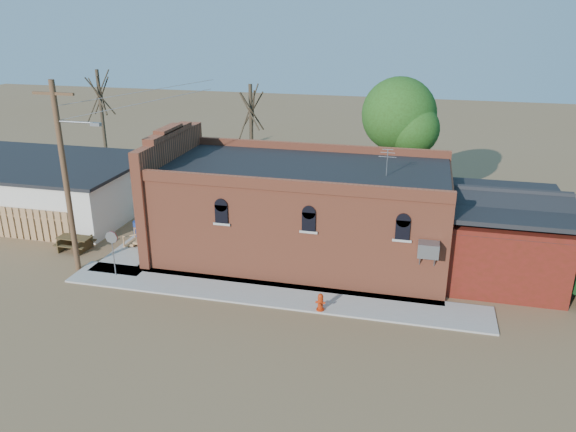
% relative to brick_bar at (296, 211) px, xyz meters
% --- Properties ---
extents(ground, '(120.00, 120.00, 0.00)m').
position_rel_brick_bar_xyz_m(ground, '(-1.64, -5.49, -2.34)').
color(ground, brown).
rests_on(ground, ground).
extents(sidewalk_south, '(19.00, 2.20, 0.08)m').
position_rel_brick_bar_xyz_m(sidewalk_south, '(-0.14, -4.59, -2.30)').
color(sidewalk_south, '#9E9991').
rests_on(sidewalk_south, ground).
extents(sidewalk_west, '(2.60, 10.00, 0.08)m').
position_rel_brick_bar_xyz_m(sidewalk_west, '(-7.94, 0.51, -2.30)').
color(sidewalk_west, '#9E9991').
rests_on(sidewalk_west, ground).
extents(brick_bar, '(16.40, 7.97, 6.30)m').
position_rel_brick_bar_xyz_m(brick_bar, '(0.00, 0.00, 0.00)').
color(brick_bar, '#B05235').
rests_on(brick_bar, ground).
extents(red_shed, '(5.40, 6.40, 4.30)m').
position_rel_brick_bar_xyz_m(red_shed, '(9.86, 0.01, -0.07)').
color(red_shed, '#511B0D').
rests_on(red_shed, ground).
extents(wood_fence, '(5.20, 0.10, 1.80)m').
position_rel_brick_bar_xyz_m(wood_fence, '(-14.44, -1.69, -1.44)').
color(wood_fence, '#9E7C47').
rests_on(wood_fence, ground).
extents(utility_pole, '(3.12, 0.26, 9.00)m').
position_rel_brick_bar_xyz_m(utility_pole, '(-9.79, -4.29, 2.43)').
color(utility_pole, '#49351D').
rests_on(utility_pole, ground).
extents(tree_bare_near, '(2.80, 2.80, 7.65)m').
position_rel_brick_bar_xyz_m(tree_bare_near, '(-4.64, 7.51, 3.62)').
color(tree_bare_near, '#4D402C').
rests_on(tree_bare_near, ground).
extents(tree_bare_far, '(2.80, 2.80, 8.16)m').
position_rel_brick_bar_xyz_m(tree_bare_far, '(-15.64, 8.51, 4.02)').
color(tree_bare_far, '#4D402C').
rests_on(tree_bare_far, ground).
extents(tree_leafy, '(4.40, 4.40, 8.15)m').
position_rel_brick_bar_xyz_m(tree_leafy, '(4.36, 8.01, 3.59)').
color(tree_leafy, '#4D402C').
rests_on(tree_leafy, ground).
extents(fire_hydrant, '(0.42, 0.38, 0.76)m').
position_rel_brick_bar_xyz_m(fire_hydrant, '(2.30, -5.50, -1.89)').
color(fire_hydrant, '#A92709').
rests_on(fire_hydrant, sidewalk_south).
extents(stop_sign, '(0.60, 0.09, 2.21)m').
position_rel_brick_bar_xyz_m(stop_sign, '(-7.67, -4.57, -0.56)').
color(stop_sign, gray).
rests_on(stop_sign, sidewalk_south).
extents(trash_barrel, '(0.65, 0.65, 0.83)m').
position_rel_brick_bar_xyz_m(trash_barrel, '(-8.94, 0.13, -1.84)').
color(trash_barrel, navy).
rests_on(trash_barrel, sidewalk_west).
extents(picnic_table, '(1.75, 1.37, 0.72)m').
position_rel_brick_bar_xyz_m(picnic_table, '(-11.29, -2.29, -1.87)').
color(picnic_table, '#46351C').
rests_on(picnic_table, ground).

